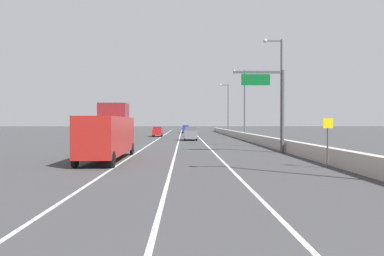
# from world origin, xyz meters

# --- Properties ---
(ground_plane) EXTENTS (320.00, 320.00, 0.00)m
(ground_plane) POSITION_xyz_m (0.00, 64.00, 0.00)
(ground_plane) COLOR #38383A
(lane_stripe_left) EXTENTS (0.16, 130.00, 0.00)m
(lane_stripe_left) POSITION_xyz_m (-5.50, 55.00, 0.00)
(lane_stripe_left) COLOR silver
(lane_stripe_left) RESTS_ON ground_plane
(lane_stripe_center) EXTENTS (0.16, 130.00, 0.00)m
(lane_stripe_center) POSITION_xyz_m (-2.00, 55.00, 0.00)
(lane_stripe_center) COLOR silver
(lane_stripe_center) RESTS_ON ground_plane
(lane_stripe_right) EXTENTS (0.16, 130.00, 0.00)m
(lane_stripe_right) POSITION_xyz_m (1.50, 55.00, 0.00)
(lane_stripe_right) COLOR silver
(lane_stripe_right) RESTS_ON ground_plane
(jersey_barrier_right) EXTENTS (0.60, 120.00, 1.10)m
(jersey_barrier_right) POSITION_xyz_m (8.32, 40.00, 0.55)
(jersey_barrier_right) COLOR #B2ADA3
(jersey_barrier_right) RESTS_ON ground_plane
(overhead_sign_gantry) EXTENTS (4.68, 0.36, 7.50)m
(overhead_sign_gantry) POSITION_xyz_m (6.98, 27.13, 4.73)
(overhead_sign_gantry) COLOR #47474C
(overhead_sign_gantry) RESTS_ON ground_plane
(speed_advisory_sign) EXTENTS (0.60, 0.11, 3.00)m
(speed_advisory_sign) POSITION_xyz_m (7.42, 16.75, 1.76)
(speed_advisory_sign) COLOR #4C4C51
(speed_advisory_sign) RESTS_ON ground_plane
(lamp_post_right_second) EXTENTS (2.14, 0.44, 11.74)m
(lamp_post_right_second) POSITION_xyz_m (9.08, 32.89, 6.64)
(lamp_post_right_second) COLOR #4C4C51
(lamp_post_right_second) RESTS_ON ground_plane
(lamp_post_right_third) EXTENTS (2.14, 0.44, 11.74)m
(lamp_post_right_third) POSITION_xyz_m (8.98, 54.46, 6.64)
(lamp_post_right_third) COLOR #4C4C51
(lamp_post_right_third) RESTS_ON ground_plane
(lamp_post_right_fourth) EXTENTS (2.14, 0.44, 11.74)m
(lamp_post_right_fourth) POSITION_xyz_m (9.00, 76.02, 6.64)
(lamp_post_right_fourth) COLOR #4C4C51
(lamp_post_right_fourth) RESTS_ON ground_plane
(car_red_0) EXTENTS (1.78, 4.32, 1.93)m
(car_red_0) POSITION_xyz_m (-6.27, 61.27, 0.96)
(car_red_0) COLOR red
(car_red_0) RESTS_ON ground_plane
(car_gray_1) EXTENTS (1.96, 4.56, 2.07)m
(car_gray_1) POSITION_xyz_m (-0.22, 48.26, 1.03)
(car_gray_1) COLOR slate
(car_gray_1) RESTS_ON ground_plane
(car_blue_2) EXTENTS (1.90, 4.22, 1.97)m
(car_blue_2) POSITION_xyz_m (-0.74, 83.22, 0.98)
(car_blue_2) COLOR #1E389E
(car_blue_2) RESTS_ON ground_plane
(box_truck) EXTENTS (2.54, 9.52, 4.24)m
(box_truck) POSITION_xyz_m (-6.72, 21.31, 1.94)
(box_truck) COLOR #A51E19
(box_truck) RESTS_ON ground_plane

